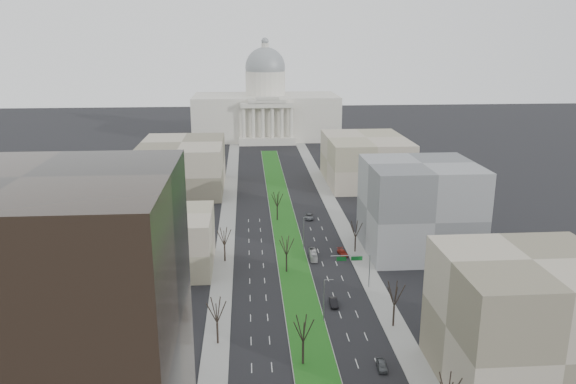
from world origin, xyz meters
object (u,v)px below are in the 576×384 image
car_grey_near (382,365)px  box_van (313,255)px  car_black (334,302)px  car_grey_far (309,217)px  car_red (342,253)px

car_grey_near → box_van: size_ratio=0.57×
box_van → car_grey_near: bearing=-81.7°
car_black → car_grey_far: 59.17m
car_grey_near → car_grey_far: car_grey_far is taller
car_black → box_van: size_ratio=0.63×
box_van → car_black: bearing=-85.7°
car_grey_far → box_van: bearing=-89.4°
car_grey_near → car_black: car_black is taller
car_grey_far → box_van: 32.81m
car_black → car_red: bearing=77.9°
car_grey_far → box_van: (-2.64, -32.70, 0.26)m
car_grey_near → car_grey_far: 83.35m
car_black → box_van: 26.49m
car_black → car_red: (6.74, 28.31, -0.06)m
car_grey_near → car_red: bearing=92.2°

